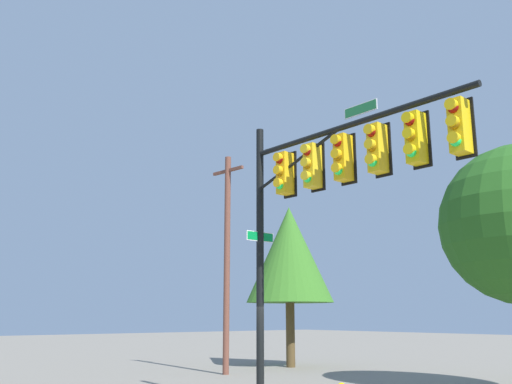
{
  "coord_description": "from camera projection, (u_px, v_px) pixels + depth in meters",
  "views": [
    {
      "loc": [
        11.49,
        -9.58,
        2.26
      ],
      "look_at": [
        0.37,
        -0.45,
        5.44
      ],
      "focal_mm": 39.51,
      "sensor_mm": 36.0,
      "label": 1
    }
  ],
  "objects": [
    {
      "name": "tree_near",
      "position": [
        289.0,
        254.0,
        26.53
      ],
      "size": [
        4.05,
        4.05,
        7.38
      ],
      "color": "#4F3C21",
      "rests_on": "ground_plane"
    },
    {
      "name": "utility_pole",
      "position": [
        227.0,
        257.0,
        23.25
      ],
      "size": [
        1.8,
        0.3,
        8.94
      ],
      "color": "brown",
      "rests_on": "ground_plane"
    },
    {
      "name": "signal_pole_assembly",
      "position": [
        336.0,
        176.0,
        13.26
      ],
      "size": [
        6.6,
        0.94,
        7.34
      ],
      "color": "black",
      "rests_on": "ground_plane"
    }
  ]
}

